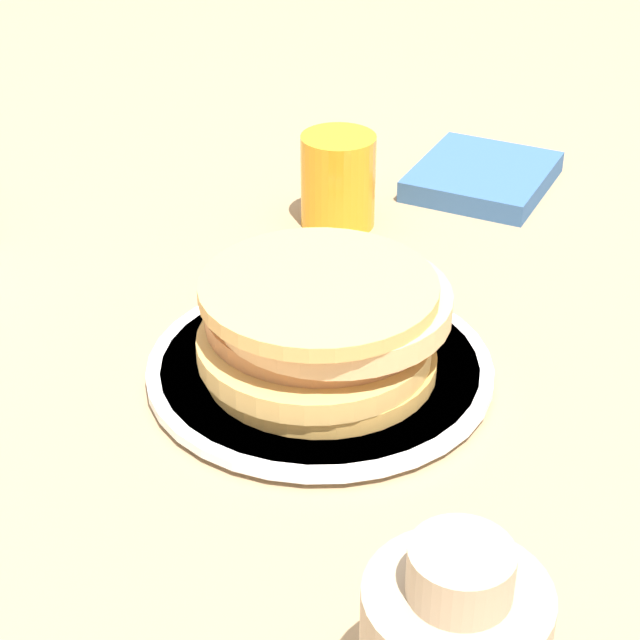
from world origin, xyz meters
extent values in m
plane|color=#9E7F5B|center=(0.00, 0.00, 0.00)|extent=(4.00, 4.00, 0.00)
cylinder|color=white|center=(0.01, -0.03, 0.01)|extent=(0.22, 0.22, 0.01)
cylinder|color=white|center=(0.01, -0.03, 0.01)|extent=(0.24, 0.24, 0.01)
cylinder|color=tan|center=(0.00, -0.03, 0.02)|extent=(0.16, 0.16, 0.01)
cylinder|color=tan|center=(0.00, -0.02, 0.03)|extent=(0.16, 0.16, 0.02)
cylinder|color=#B97949|center=(0.01, -0.03, 0.05)|extent=(0.16, 0.16, 0.01)
cylinder|color=#DEAD76|center=(0.00, -0.04, 0.06)|extent=(0.16, 0.16, 0.02)
cylinder|color=tan|center=(0.00, -0.02, 0.08)|extent=(0.16, 0.16, 0.01)
cylinder|color=orange|center=(0.21, -0.16, 0.04)|extent=(0.07, 0.07, 0.08)
cylinder|color=tan|center=(-0.27, 0.06, 0.10)|extent=(0.05, 0.05, 0.02)
cube|color=#33598C|center=(0.21, -0.32, 0.01)|extent=(0.17, 0.18, 0.02)
camera|label=1|loc=(-0.53, 0.27, 0.43)|focal=60.00mm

